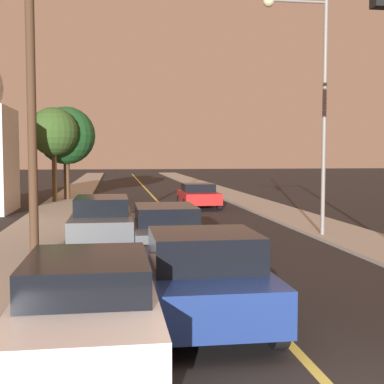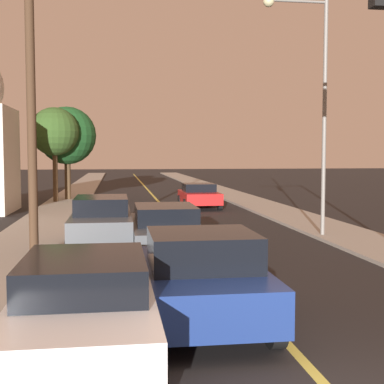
# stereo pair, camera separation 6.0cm
# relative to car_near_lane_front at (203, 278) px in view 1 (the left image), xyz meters

# --- Properties ---
(road_surface) EXTENTS (8.25, 80.00, 0.01)m
(road_surface) POSITION_rel_car_near_lane_front_xyz_m (1.16, 32.64, -0.82)
(road_surface) COLOR black
(road_surface) RESTS_ON ground
(sidewalk_left) EXTENTS (2.50, 80.00, 0.12)m
(sidewalk_left) POSITION_rel_car_near_lane_front_xyz_m (-4.22, 32.64, -0.76)
(sidewalk_left) COLOR #9E998E
(sidewalk_left) RESTS_ON ground
(sidewalk_right) EXTENTS (2.50, 80.00, 0.12)m
(sidewalk_right) POSITION_rel_car_near_lane_front_xyz_m (6.53, 32.64, -0.76)
(sidewalk_right) COLOR #9E998E
(sidewalk_right) RESTS_ON ground
(car_near_lane_front) EXTENTS (2.07, 3.86, 1.60)m
(car_near_lane_front) POSITION_rel_car_near_lane_front_xyz_m (0.00, 0.00, 0.00)
(car_near_lane_front) COLOR navy
(car_near_lane_front) RESTS_ON ground
(car_near_lane_second) EXTENTS (2.03, 5.10, 1.42)m
(car_near_lane_second) POSITION_rel_car_near_lane_front_xyz_m (0.00, 6.64, -0.08)
(car_near_lane_second) COLOR #474C51
(car_near_lane_second) RESTS_ON ground
(car_outer_lane_front) EXTENTS (1.94, 4.66, 1.51)m
(car_outer_lane_front) POSITION_rel_car_near_lane_front_xyz_m (-1.82, -1.35, -0.03)
(car_outer_lane_front) COLOR white
(car_outer_lane_front) RESTS_ON ground
(car_outer_lane_second) EXTENTS (1.84, 4.85, 1.64)m
(car_outer_lane_second) POSITION_rel_car_near_lane_front_xyz_m (-1.82, 7.24, 0.03)
(car_outer_lane_second) COLOR #474C51
(car_outer_lane_second) RESTS_ON ground
(car_far_oncoming) EXTENTS (1.98, 3.95, 1.32)m
(car_far_oncoming) POSITION_rel_car_near_lane_front_xyz_m (3.01, 19.51, -0.13)
(car_far_oncoming) COLOR red
(car_far_oncoming) RESTS_ON ground
(streetlamp_right) EXTENTS (2.24, 0.36, 7.97)m
(streetlamp_right) POSITION_rel_car_near_lane_front_xyz_m (5.13, 8.76, 4.37)
(streetlamp_right) COLOR slate
(streetlamp_right) RESTS_ON ground
(utility_pole_left) EXTENTS (1.60, 0.24, 8.39)m
(utility_pole_left) POSITION_rel_car_near_lane_front_xyz_m (-3.57, 5.92, 3.66)
(utility_pole_left) COLOR #422D1E
(utility_pole_left) RESTS_ON ground
(tree_left_near) EXTENTS (2.81, 2.81, 5.48)m
(tree_left_near) POSITION_rel_car_near_lane_front_xyz_m (-4.89, 23.30, 3.35)
(tree_left_near) COLOR #4C3823
(tree_left_near) RESTS_ON ground
(tree_left_far) EXTENTS (3.54, 3.54, 5.68)m
(tree_left_far) POSITION_rel_car_near_lane_front_xyz_m (-4.34, 25.03, 3.19)
(tree_left_far) COLOR #4C3823
(tree_left_far) RESTS_ON ground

